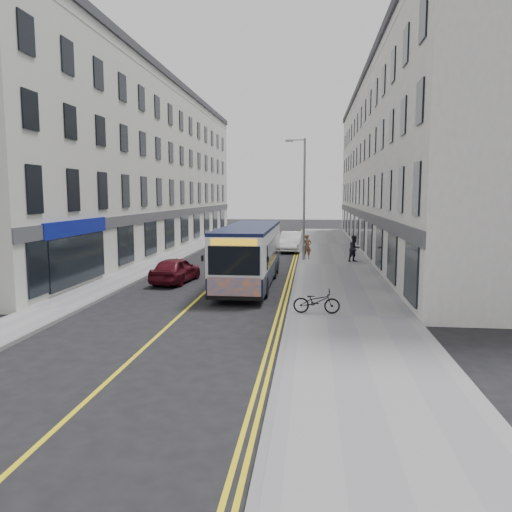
% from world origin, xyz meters
% --- Properties ---
extents(ground, '(140.00, 140.00, 0.00)m').
position_xyz_m(ground, '(0.00, 0.00, 0.00)').
color(ground, black).
rests_on(ground, ground).
extents(pavement_east, '(4.50, 64.00, 0.12)m').
position_xyz_m(pavement_east, '(6.25, 12.00, 0.06)').
color(pavement_east, gray).
rests_on(pavement_east, ground).
extents(pavement_west, '(2.00, 64.00, 0.12)m').
position_xyz_m(pavement_west, '(-5.00, 12.00, 0.06)').
color(pavement_west, gray).
rests_on(pavement_west, ground).
extents(kerb_east, '(0.18, 64.00, 0.13)m').
position_xyz_m(kerb_east, '(4.00, 12.00, 0.07)').
color(kerb_east, slate).
rests_on(kerb_east, ground).
extents(kerb_west, '(0.18, 64.00, 0.13)m').
position_xyz_m(kerb_west, '(-4.00, 12.00, 0.07)').
color(kerb_west, slate).
rests_on(kerb_west, ground).
extents(road_centre_line, '(0.12, 64.00, 0.01)m').
position_xyz_m(road_centre_line, '(0.00, 12.00, 0.00)').
color(road_centre_line, yellow).
rests_on(road_centre_line, ground).
extents(road_dbl_yellow_inner, '(0.10, 64.00, 0.01)m').
position_xyz_m(road_dbl_yellow_inner, '(3.55, 12.00, 0.00)').
color(road_dbl_yellow_inner, yellow).
rests_on(road_dbl_yellow_inner, ground).
extents(road_dbl_yellow_outer, '(0.10, 64.00, 0.01)m').
position_xyz_m(road_dbl_yellow_outer, '(3.75, 12.00, 0.00)').
color(road_dbl_yellow_outer, yellow).
rests_on(road_dbl_yellow_outer, ground).
extents(terrace_east, '(6.00, 46.00, 13.00)m').
position_xyz_m(terrace_east, '(11.50, 21.00, 6.50)').
color(terrace_east, white).
rests_on(terrace_east, ground).
extents(terrace_west, '(6.00, 46.00, 13.00)m').
position_xyz_m(terrace_west, '(-9.00, 21.00, 6.50)').
color(terrace_west, beige).
rests_on(terrace_west, ground).
extents(streetlamp, '(1.32, 0.18, 8.00)m').
position_xyz_m(streetlamp, '(4.17, 14.00, 4.38)').
color(streetlamp, gray).
rests_on(streetlamp, ground).
extents(city_bus, '(2.34, 10.01, 2.91)m').
position_xyz_m(city_bus, '(1.79, 5.06, 1.59)').
color(city_bus, '#0B1133').
rests_on(city_bus, ground).
extents(bicycle, '(1.69, 0.61, 0.88)m').
position_xyz_m(bicycle, '(4.98, -1.02, 0.56)').
color(bicycle, black).
rests_on(bicycle, pavement_east).
extents(pedestrian_near, '(0.67, 0.51, 1.63)m').
position_xyz_m(pedestrian_near, '(4.48, 14.55, 0.93)').
color(pedestrian_near, brown).
rests_on(pedestrian_near, pavement_east).
extents(pedestrian_far, '(1.04, 0.99, 1.68)m').
position_xyz_m(pedestrian_far, '(7.50, 13.34, 0.96)').
color(pedestrian_far, black).
rests_on(pedestrian_far, pavement_east).
extents(car_white, '(1.83, 4.69, 1.52)m').
position_xyz_m(car_white, '(3.20, 19.87, 0.76)').
color(car_white, white).
rests_on(car_white, ground).
extents(car_maroon, '(2.00, 3.98, 1.30)m').
position_xyz_m(car_maroon, '(-2.00, 5.27, 0.65)').
color(car_maroon, '#500D17').
rests_on(car_maroon, ground).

